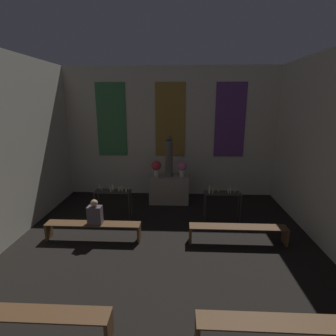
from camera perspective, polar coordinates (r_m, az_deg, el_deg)
wall_back at (r=9.91m, az=0.49°, el=7.80°), size 8.05×0.16×4.78m
altar at (r=9.38m, az=0.23°, el=-4.66°), size 1.38×0.64×0.98m
statue at (r=9.07m, az=0.24°, el=2.33°), size 0.25×0.25×1.44m
flower_vase_left at (r=9.18m, az=-2.57°, el=0.27°), size 0.34×0.34×0.55m
flower_vase_right at (r=9.14m, az=3.05°, el=0.20°), size 0.34×0.34×0.55m
candle_rack_left at (r=8.32m, az=-11.83°, el=-5.77°), size 1.12×0.41×1.06m
candle_rack_right at (r=8.17m, az=11.74°, el=-6.16°), size 1.12×0.41×1.06m
pew_second_left at (r=5.06m, az=-27.82°, el=-27.00°), size 2.48×0.36×0.46m
pew_second_right at (r=4.77m, az=23.35°, el=-29.39°), size 2.48×0.36×0.46m
pew_back_left at (r=7.30m, az=-15.98°, el=-12.28°), size 2.48×0.36×0.46m
pew_back_right at (r=7.11m, az=14.95°, el=-12.99°), size 2.48×0.36×0.46m
person_seated at (r=7.12m, az=-15.63°, el=-9.49°), size 0.36×0.24×0.66m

